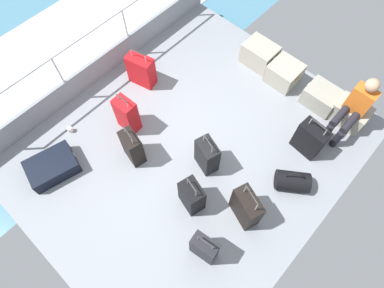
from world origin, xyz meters
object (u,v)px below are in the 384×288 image
object	(u,v)px
suitcase_7	(52,167)
suitcase_8	(207,155)
suitcase_3	(246,207)
paper_cup	(70,130)
suitcase_5	(141,70)
cargo_crate_1	(284,73)
suitcase_1	(127,115)
cargo_crate_0	(259,54)
cargo_crate_2	(321,97)
duffel_bag	(292,181)
suitcase_2	(133,147)
cargo_crate_3	(350,114)
passenger_seated	(354,108)
suitcase_0	(310,139)
suitcase_4	(192,196)
suitcase_6	(204,248)

from	to	relation	value
suitcase_7	suitcase_8	world-z (taller)	suitcase_8
suitcase_3	paper_cup	size ratio (longest dim) A/B	8.38
suitcase_5	paper_cup	xyz separation A→B (m)	(-0.12, -1.53, -0.24)
cargo_crate_1	suitcase_1	xyz separation A→B (m)	(-1.29, -2.49, 0.15)
cargo_crate_0	cargo_crate_1	size ratio (longest dim) A/B	1.12
cargo_crate_2	duffel_bag	bearing A→B (deg)	-72.05
suitcase_8	suitcase_3	bearing A→B (deg)	-13.97
suitcase_2	cargo_crate_3	bearing A→B (deg)	53.77
cargo_crate_0	cargo_crate_1	world-z (taller)	cargo_crate_0
passenger_seated	suitcase_0	size ratio (longest dim) A/B	1.48
cargo_crate_3	suitcase_1	distance (m)	3.60
cargo_crate_1	suitcase_3	xyz separation A→B (m)	(1.02, -2.38, 0.12)
cargo_crate_0	suitcase_1	world-z (taller)	suitcase_1
paper_cup	duffel_bag	bearing A→B (deg)	27.69
cargo_crate_0	cargo_crate_2	size ratio (longest dim) A/B	1.04
passenger_seated	suitcase_2	xyz separation A→B (m)	(-2.09, -2.67, -0.26)
cargo_crate_1	cargo_crate_0	bearing A→B (deg)	176.36
cargo_crate_1	suitcase_8	xyz separation A→B (m)	(0.10, -2.15, 0.12)
cargo_crate_2	suitcase_7	bearing A→B (deg)	-121.01
suitcase_4	suitcase_6	xyz separation A→B (m)	(0.60, -0.41, 0.01)
suitcase_4	suitcase_5	distance (m)	2.41
suitcase_8	cargo_crate_1	bearing A→B (deg)	92.66
cargo_crate_1	paper_cup	xyz separation A→B (m)	(-1.93, -3.23, -0.14)
suitcase_6	cargo_crate_2	bearing A→B (deg)	93.63
suitcase_3	paper_cup	distance (m)	3.08
suitcase_0	cargo_crate_0	bearing A→B (deg)	151.03
cargo_crate_3	suitcase_8	world-z (taller)	suitcase_8
suitcase_6	paper_cup	world-z (taller)	suitcase_6
suitcase_5	duffel_bag	distance (m)	3.08
suitcase_4	paper_cup	xyz separation A→B (m)	(-2.29, -0.47, -0.24)
suitcase_2	suitcase_8	bearing A→B (deg)	35.88
suitcase_2	cargo_crate_0	bearing A→B (deg)	85.23
suitcase_2	suitcase_0	bearing A→B (deg)	46.05
suitcase_5	suitcase_6	xyz separation A→B (m)	(2.76, -1.47, 0.00)
cargo_crate_0	passenger_seated	world-z (taller)	passenger_seated
suitcase_5	passenger_seated	bearing A→B (deg)	26.77
suitcase_1	suitcase_3	size ratio (longest dim) A/B	0.94
cargo_crate_3	suitcase_6	xyz separation A→B (m)	(-0.32, -3.21, 0.10)
duffel_bag	paper_cup	distance (m)	3.61
cargo_crate_3	suitcase_1	world-z (taller)	suitcase_1
cargo_crate_1	suitcase_7	xyz separation A→B (m)	(-1.56, -3.82, -0.07)
cargo_crate_1	suitcase_3	bearing A→B (deg)	-66.88
cargo_crate_3	suitcase_0	xyz separation A→B (m)	(-0.21, -0.91, 0.10)
cargo_crate_1	cargo_crate_3	size ratio (longest dim) A/B	0.94
cargo_crate_1	suitcase_7	world-z (taller)	cargo_crate_1
suitcase_2	suitcase_3	size ratio (longest dim) A/B	0.94
duffel_bag	suitcase_5	bearing A→B (deg)	-177.20
suitcase_1	suitcase_7	bearing A→B (deg)	-101.37
cargo_crate_3	suitcase_7	world-z (taller)	cargo_crate_3
suitcase_2	suitcase_5	bearing A→B (deg)	131.96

